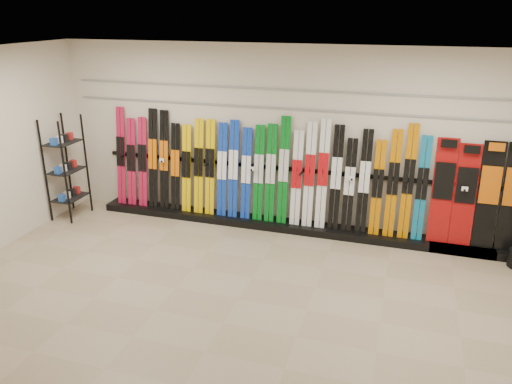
% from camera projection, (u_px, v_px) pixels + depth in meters
% --- Properties ---
extents(floor, '(8.00, 8.00, 0.00)m').
position_uv_depth(floor, '(239.00, 299.00, 6.40)').
color(floor, '#9C896C').
rests_on(floor, ground).
extents(back_wall, '(8.00, 0.00, 8.00)m').
position_uv_depth(back_wall, '(288.00, 139.00, 8.12)').
color(back_wall, beige).
rests_on(back_wall, floor).
extents(ceiling, '(8.00, 8.00, 0.00)m').
position_uv_depth(ceiling, '(235.00, 58.00, 5.36)').
color(ceiling, silver).
rests_on(ceiling, back_wall).
extents(ski_rack_base, '(8.00, 0.40, 0.12)m').
position_uv_depth(ski_rack_base, '(296.00, 227.00, 8.36)').
color(ski_rack_base, black).
rests_on(ski_rack_base, floor).
extents(skis, '(5.37, 0.24, 1.78)m').
position_uv_depth(skis, '(259.00, 172.00, 8.29)').
color(skis, '#B31339').
rests_on(skis, ski_rack_base).
extents(snowboards, '(1.27, 0.25, 1.60)m').
position_uv_depth(snowboards, '(476.00, 195.00, 7.39)').
color(snowboards, '#990C0C').
rests_on(snowboards, ski_rack_base).
extents(accessory_rack, '(0.40, 0.60, 1.79)m').
position_uv_depth(accessory_rack, '(66.00, 168.00, 8.66)').
color(accessory_rack, black).
rests_on(accessory_rack, floor).
extents(slatwall_rail_0, '(7.60, 0.02, 0.03)m').
position_uv_depth(slatwall_rail_0, '(288.00, 109.00, 7.93)').
color(slatwall_rail_0, gray).
rests_on(slatwall_rail_0, back_wall).
extents(slatwall_rail_1, '(7.60, 0.02, 0.03)m').
position_uv_depth(slatwall_rail_1, '(289.00, 90.00, 7.82)').
color(slatwall_rail_1, gray).
rests_on(slatwall_rail_1, back_wall).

